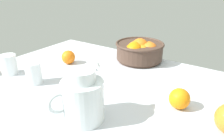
% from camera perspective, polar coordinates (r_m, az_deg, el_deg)
% --- Properties ---
extents(ground_plane, '(1.23, 0.83, 0.03)m').
position_cam_1_polar(ground_plane, '(0.88, -0.24, -5.50)').
color(ground_plane, silver).
extents(fruit_bowl, '(0.24, 0.24, 0.11)m').
position_cam_1_polar(fruit_bowl, '(1.13, 7.06, 4.93)').
color(fruit_bowl, '#473328').
rests_on(fruit_bowl, ground_plane).
extents(juice_pitcher, '(0.13, 0.16, 0.17)m').
position_cam_1_polar(juice_pitcher, '(0.68, -7.41, -7.87)').
color(juice_pitcher, white).
rests_on(juice_pitcher, ground_plane).
extents(juice_glass, '(0.06, 0.06, 0.09)m').
position_cam_1_polar(juice_glass, '(0.95, -19.19, -1.10)').
color(juice_glass, white).
rests_on(juice_glass, ground_plane).
extents(second_glass, '(0.07, 0.07, 0.09)m').
position_cam_1_polar(second_glass, '(1.08, -24.63, 0.98)').
color(second_glass, white).
rests_on(second_glass, ground_plane).
extents(loose_orange_3, '(0.07, 0.07, 0.07)m').
position_cam_1_polar(loose_orange_3, '(0.77, 16.71, -6.96)').
color(loose_orange_3, orange).
rests_on(loose_orange_3, ground_plane).
extents(loose_orange_4, '(0.07, 0.07, 0.07)m').
position_cam_1_polar(loose_orange_4, '(1.12, -10.98, 3.22)').
color(loose_orange_4, orange).
rests_on(loose_orange_4, ground_plane).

